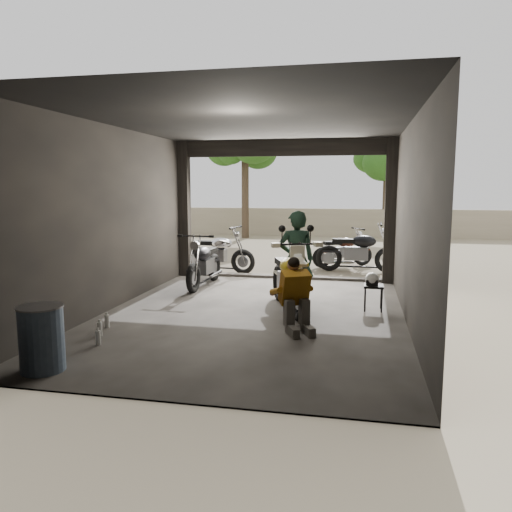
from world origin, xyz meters
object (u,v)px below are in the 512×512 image
at_px(outside_bike_b, 343,248).
at_px(stool, 373,289).
at_px(oil_drum, 42,340).
at_px(sign_post, 401,220).
at_px(outside_bike_a, 217,249).
at_px(mechanic, 297,298).
at_px(outside_bike_c, 358,248).
at_px(helmet, 372,279).
at_px(left_bike, 204,260).
at_px(main_bike, 288,275).
at_px(rider, 296,259).

xyz_separation_m(outside_bike_b, stool, (0.70, -4.82, -0.13)).
xyz_separation_m(oil_drum, sign_post, (4.48, 6.61, 1.02)).
xyz_separation_m(outside_bike_a, mechanic, (2.62, -4.79, -0.05)).
bearing_deg(outside_bike_b, oil_drum, 130.49).
bearing_deg(oil_drum, outside_bike_a, 89.26).
height_order(outside_bike_c, helmet, outside_bike_c).
bearing_deg(oil_drum, helmet, 44.10).
distance_m(outside_bike_a, helmet, 4.95).
relative_size(left_bike, outside_bike_a, 1.00).
bearing_deg(left_bike, stool, -20.82).
height_order(outside_bike_b, oil_drum, outside_bike_b).
height_order(outside_bike_a, mechanic, outside_bike_a).
distance_m(left_bike, oil_drum, 5.21).
relative_size(main_bike, oil_drum, 2.45).
distance_m(stool, oil_drum, 5.37).
height_order(main_bike, left_bike, main_bike).
distance_m(outside_bike_b, sign_post, 2.53).
height_order(oil_drum, sign_post, sign_post).
bearing_deg(stool, oil_drum, -135.74).
bearing_deg(mechanic, outside_bike_a, 93.56).
bearing_deg(main_bike, oil_drum, -145.72).
distance_m(main_bike, outside_bike_b, 5.15).
relative_size(outside_bike_a, sign_post, 0.82).
bearing_deg(main_bike, mechanic, -97.74).
distance_m(outside_bike_a, sign_post, 4.48).
relative_size(stool, oil_drum, 0.59).
relative_size(main_bike, outside_bike_b, 1.24).
height_order(helmet, sign_post, sign_post).
bearing_deg(sign_post, mechanic, -132.24).
height_order(outside_bike_a, helmet, outside_bike_a).
distance_m(stool, sign_post, 3.11).
xyz_separation_m(stool, oil_drum, (-3.85, -3.75, -0.00)).
bearing_deg(outside_bike_a, mechanic, -144.69).
bearing_deg(outside_bike_a, oil_drum, -174.09).
height_order(outside_bike_a, outside_bike_c, outside_bike_c).
xyz_separation_m(stool, helmet, (-0.03, -0.05, 0.19)).
height_order(outside_bike_c, sign_post, sign_post).
distance_m(outside_bike_c, oil_drum, 8.57).
bearing_deg(sign_post, left_bike, 178.34).
xyz_separation_m(left_bike, sign_post, (4.15, 1.42, 0.83)).
relative_size(outside_bike_c, rider, 1.06).
height_order(mechanic, helmet, mechanic).
xyz_separation_m(mechanic, helmet, (1.11, 1.53, 0.04)).
xyz_separation_m(outside_bike_a, oil_drum, (-0.09, -6.95, -0.20)).
xyz_separation_m(outside_bike_a, outside_bike_c, (3.47, 0.83, 0.03)).
distance_m(outside_bike_c, mechanic, 5.69).
relative_size(main_bike, left_bike, 1.10).
height_order(outside_bike_b, mechanic, mechanic).
relative_size(main_bike, outside_bike_a, 1.10).
distance_m(oil_drum, sign_post, 8.05).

